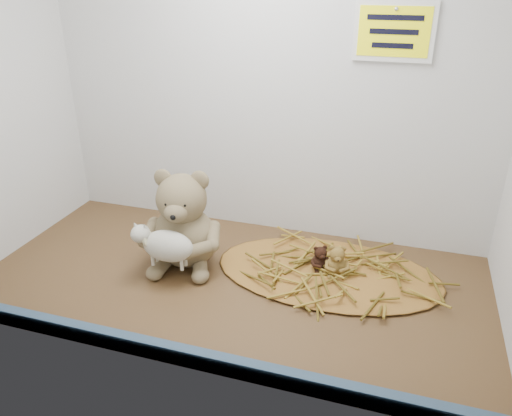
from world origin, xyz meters
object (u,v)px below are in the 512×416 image
(main_teddy, at_px, (183,218))
(mini_teddy_brown, at_px, (320,257))
(mini_teddy_tan, at_px, (337,259))
(toy_lamb, at_px, (168,246))

(main_teddy, bearing_deg, mini_teddy_brown, -0.96)
(main_teddy, height_order, mini_teddy_tan, main_teddy)
(toy_lamb, distance_m, mini_teddy_brown, 0.37)
(main_teddy, distance_m, toy_lamb, 0.09)
(mini_teddy_brown, bearing_deg, mini_teddy_tan, -41.91)
(toy_lamb, height_order, mini_teddy_brown, toy_lamb)
(main_teddy, height_order, mini_teddy_brown, main_teddy)
(toy_lamb, relative_size, mini_teddy_tan, 2.14)
(toy_lamb, xyz_separation_m, mini_teddy_brown, (0.33, 0.15, -0.05))
(toy_lamb, height_order, mini_teddy_tan, toy_lamb)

